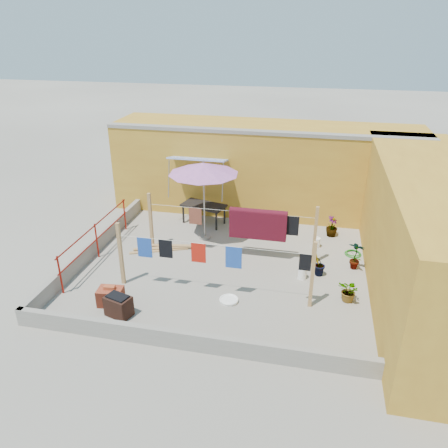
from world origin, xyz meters
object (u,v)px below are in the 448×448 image
(water_jug_a, at_px, (302,273))
(water_jug_b, at_px, (317,242))
(brazier, at_px, (119,306))
(plant_back_a, at_px, (263,227))
(white_basin, at_px, (229,300))
(outdoor_table, at_px, (204,206))
(brick_stack, at_px, (111,296))
(patio_umbrella, at_px, (204,169))
(green_hose, at_px, (353,253))

(water_jug_a, height_order, water_jug_b, water_jug_a)
(brazier, relative_size, plant_back_a, 1.01)
(white_basin, bearing_deg, water_jug_b, 59.20)
(water_jug_a, xyz_separation_m, water_jug_b, (0.35, 2.01, -0.01))
(outdoor_table, xyz_separation_m, plant_back_a, (2.17, -0.63, -0.29))
(brazier, xyz_separation_m, white_basin, (2.48, 1.12, -0.22))
(brick_stack, bearing_deg, water_jug_b, 40.58)
(patio_umbrella, distance_m, brick_stack, 4.86)
(brazier, bearing_deg, outdoor_table, 83.46)
(plant_back_a, bearing_deg, water_jug_b, -11.64)
(patio_umbrella, bearing_deg, water_jug_b, 2.04)
(outdoor_table, height_order, brick_stack, outdoor_table)
(brazier, distance_m, water_jug_b, 6.53)
(brazier, height_order, green_hose, brazier)
(white_basin, relative_size, green_hose, 0.98)
(patio_umbrella, bearing_deg, water_jug_a, -29.86)
(water_jug_a, relative_size, green_hose, 0.74)
(brick_stack, height_order, plant_back_a, plant_back_a)
(patio_umbrella, relative_size, outdoor_table, 1.60)
(brick_stack, relative_size, white_basin, 1.32)
(white_basin, xyz_separation_m, green_hose, (3.22, 3.25, -0.01))
(water_jug_a, xyz_separation_m, green_hose, (1.46, 1.73, -0.13))
(plant_back_a, bearing_deg, brazier, -119.32)
(white_basin, bearing_deg, green_hose, 45.28)
(green_hose, bearing_deg, brick_stack, -146.81)
(water_jug_a, height_order, green_hose, water_jug_a)
(water_jug_b, relative_size, plant_back_a, 0.50)
(patio_umbrella, distance_m, green_hose, 5.28)
(brick_stack, bearing_deg, patio_umbrella, 71.79)
(water_jug_b, bearing_deg, outdoor_table, 165.90)
(patio_umbrella, height_order, brick_stack, patio_umbrella)
(patio_umbrella, xyz_separation_m, green_hose, (4.73, -0.15, -2.34))
(green_hose, bearing_deg, water_jug_a, -130.15)
(patio_umbrella, relative_size, water_jug_a, 7.06)
(outdoor_table, height_order, brazier, outdoor_table)
(green_hose, distance_m, plant_back_a, 2.97)
(brazier, bearing_deg, brick_stack, 136.04)
(white_basin, height_order, green_hose, white_basin)
(white_basin, height_order, plant_back_a, plant_back_a)
(brick_stack, relative_size, plant_back_a, 0.93)
(white_basin, bearing_deg, water_jug_a, 40.84)
(brazier, distance_m, white_basin, 2.73)
(outdoor_table, height_order, green_hose, outdoor_table)
(patio_umbrella, relative_size, green_hose, 5.22)
(water_jug_b, distance_m, plant_back_a, 1.82)
(white_basin, distance_m, green_hose, 4.57)
(patio_umbrella, height_order, water_jug_a, patio_umbrella)
(water_jug_b, bearing_deg, patio_umbrella, -177.96)
(water_jug_b, bearing_deg, water_jug_a, -99.76)
(water_jug_b, xyz_separation_m, green_hose, (1.11, -0.28, -0.12))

